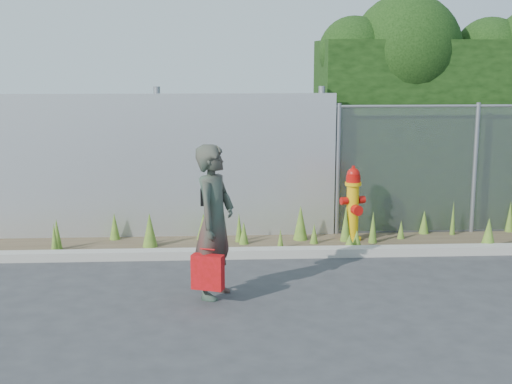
{
  "coord_description": "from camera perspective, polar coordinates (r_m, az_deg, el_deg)",
  "views": [
    {
      "loc": [
        -0.81,
        -7.74,
        2.76
      ],
      "look_at": [
        -0.3,
        1.4,
        1.0
      ],
      "focal_mm": 50.0,
      "sensor_mm": 36.0,
      "label": 1
    }
  ],
  "objects": [
    {
      "name": "ground",
      "position": [
        8.25,
        2.65,
        -8.66
      ],
      "size": [
        80.0,
        80.0,
        0.0
      ],
      "primitive_type": "plane",
      "color": "#333436",
      "rests_on": "ground"
    },
    {
      "name": "fire_hydrant",
      "position": [
        10.75,
        7.74,
        -1.04
      ],
      "size": [
        0.38,
        0.34,
        1.15
      ],
      "rotation": [
        0.0,
        0.0,
        0.27
      ],
      "color": "#E4AD0C",
      "rests_on": "ground"
    },
    {
      "name": "woman",
      "position": [
        8.17,
        -3.34,
        -2.37
      ],
      "size": [
        0.65,
        0.76,
        1.78
      ],
      "primitive_type": "imported",
      "rotation": [
        0.0,
        0.0,
        1.16
      ],
      "color": "#0F644C",
      "rests_on": "ground"
    },
    {
      "name": "corrugated_fence",
      "position": [
        11.14,
        -15.79,
        1.92
      ],
      "size": [
        8.5,
        0.21,
        2.3
      ],
      "color": "#B0B3B8",
      "rests_on": "ground"
    },
    {
      "name": "black_shoulder_bag",
      "position": [
        8.23,
        -3.54,
        -0.39
      ],
      "size": [
        0.26,
        0.11,
        0.2
      ],
      "rotation": [
        0.0,
        0.0,
        -0.02
      ],
      "color": "black"
    },
    {
      "name": "curb",
      "position": [
        9.94,
        1.6,
        -4.87
      ],
      "size": [
        16.0,
        0.22,
        0.12
      ],
      "primitive_type": "cube",
      "color": "#9F9B90",
      "rests_on": "ground"
    },
    {
      "name": "red_tote_bag",
      "position": [
        8.02,
        -3.88,
        -6.41
      ],
      "size": [
        0.36,
        0.13,
        0.47
      ],
      "rotation": [
        0.0,
        0.0,
        -0.34
      ],
      "color": "#9F0E09"
    },
    {
      "name": "weed_strip",
      "position": [
        10.68,
        6.26,
        -3.34
      ],
      "size": [
        16.0,
        1.32,
        0.55
      ],
      "color": "#4D3E2C",
      "rests_on": "ground"
    }
  ]
}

